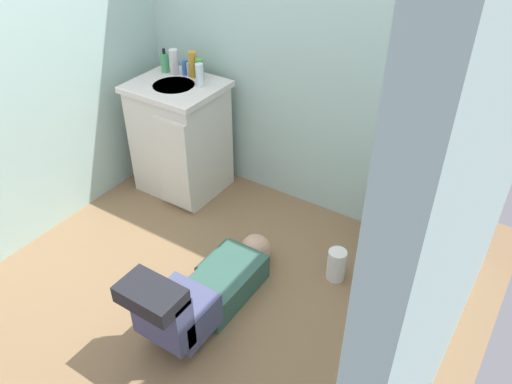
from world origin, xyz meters
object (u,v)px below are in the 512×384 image
Objects in this scene: toilet at (412,219)px; bottle_clear at (200,75)px; person_plumber at (203,291)px; soap_dispenser at (165,62)px; tissue_box at (424,146)px; bottle_white at (174,62)px; paper_towel_roll at (336,265)px; bottle_amber at (193,64)px; toiletry_bag at (452,153)px; vanity_cabinet at (181,137)px; toilet_paper_roll at (375,380)px; faucet at (188,70)px; bottle_blue at (185,68)px; bottle_green at (200,70)px.

toilet is 4.90× the size of bottle_clear.
soap_dispenser is at bearing 136.32° from person_plumber.
bottle_white is (-1.74, -0.03, 0.11)m from tissue_box.
tissue_box is at bearing 58.12° from paper_towel_roll.
toiletry_bag is at bearing -0.41° from bottle_amber.
vanity_cabinet is 7.45× the size of toilet_paper_roll.
toilet is 1.61m from bottle_clear.
toilet is at bearing -3.57° from bottle_amber.
faucet is 2.25m from toilet_paper_roll.
bottle_blue is at bearing 131.14° from person_plumber.
vanity_cabinet reaches higher than person_plumber.
soap_dispenser reaches higher than person_plumber.
paper_towel_roll is (1.38, -0.26, -0.32)m from vanity_cabinet.
toiletry_bag is at bearing 0.77° from bottle_white.
tissue_box is (1.63, 0.01, -0.07)m from faucet.
bottle_clear reaches higher than tissue_box.
faucet reaches higher than toilet.
toilet_paper_roll is at bearing -49.53° from paper_towel_roll.
vanity_cabinet is 1.68m from tissue_box.
toilet_paper_roll is at bearing -28.88° from bottle_green.
faucet is 0.96× the size of bottle_blue.
person_plumber is 1.61m from bottle_white.
vanity_cabinet reaches higher than toilet_paper_roll.
bottle_amber reaches higher than soap_dispenser.
bottle_clear is (0.13, -0.10, -0.01)m from bottle_amber.
bottle_amber is at bearing 34.22° from faucet.
bottle_blue is (-1.82, 0.01, 0.07)m from toiletry_bag.
bottle_green is (-1.69, 0.00, 0.09)m from toiletry_bag.
toiletry_bag is 0.70× the size of bottle_white.
soap_dispenser is at bearing 155.19° from toilet_paper_roll.
toilet reaches higher than toilet_paper_roll.
toilet_paper_roll is at bearing -23.88° from vanity_cabinet.
faucet is at bearing 152.51° from toilet_paper_roll.
person_plumber is (-0.79, -0.97, -0.19)m from toilet.
bottle_amber reaches higher than person_plumber.
bottle_green reaches higher than faucet.
tissue_box is at bearing 0.19° from faucet.
bottle_amber reaches higher than paper_towel_roll.
person_plumber is 4.84× the size of tissue_box.
tissue_box is (1.63, 0.15, 0.38)m from vanity_cabinet.
bottle_blue is (0.07, 0.03, -0.04)m from bottle_white.
tissue_box is at bearing 116.43° from toilet.
toiletry_bag is 0.87× the size of bottle_green.
soap_dispenser is at bearing 170.61° from bottle_clear.
bottle_amber is (-1.61, 0.01, 0.11)m from tissue_box.
toiletry_bag is 0.75× the size of soap_dispenser.
bottle_amber reaches higher than toilet_paper_roll.
person_plumber is at bearing -124.95° from tissue_box.
soap_dispenser is at bearing -167.81° from bottle_blue.
toilet reaches higher than paper_towel_roll.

